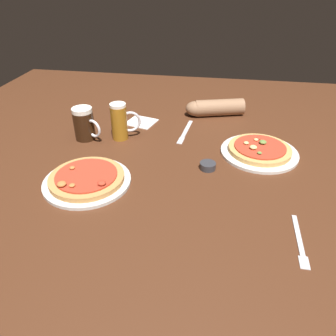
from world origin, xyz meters
TOP-DOWN VIEW (x-y plane):
  - ground_plane at (0.00, 0.00)m, footprint 2.40×2.40m
  - pizza_plate_near at (-0.27, -0.11)m, footprint 0.31×0.31m
  - pizza_plate_far at (0.34, 0.20)m, footprint 0.31×0.31m
  - beer_mug_dark at (-0.25, 0.24)m, footprint 0.13×0.08m
  - beer_mug_amber at (-0.40, 0.21)m, footprint 0.13×0.09m
  - ramekin_sauce at (0.14, 0.05)m, footprint 0.06×0.06m
  - napkin_folded at (-0.20, 0.42)m, footprint 0.16×0.15m
  - fork_left at (0.42, -0.29)m, footprint 0.03×0.21m
  - knife_right at (0.02, 0.35)m, footprint 0.05×0.25m
  - diner_arm at (0.14, 0.56)m, footprint 0.30×0.15m

SIDE VIEW (x-z plane):
  - ground_plane at x=0.00m, z-range -0.03..0.00m
  - fork_left at x=0.42m, z-range 0.00..0.01m
  - knife_right at x=0.02m, z-range 0.00..0.01m
  - napkin_folded at x=-0.20m, z-range 0.00..0.01m
  - ramekin_sauce at x=0.14m, z-range 0.00..0.03m
  - pizza_plate_far at x=0.34m, z-range -0.01..0.04m
  - pizza_plate_near at x=-0.27m, z-range -0.01..0.04m
  - diner_arm at x=0.14m, z-range 0.00..0.08m
  - beer_mug_amber at x=-0.40m, z-range 0.00..0.14m
  - beer_mug_dark at x=-0.25m, z-range 0.00..0.16m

